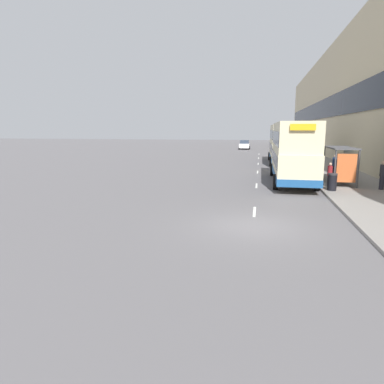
{
  "coord_description": "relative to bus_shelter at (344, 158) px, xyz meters",
  "views": [
    {
      "loc": [
        0.16,
        -13.48,
        3.85
      ],
      "look_at": [
        -5.68,
        15.95,
        -1.69
      ],
      "focal_mm": 32.0,
      "sensor_mm": 36.0,
      "label": 1
    }
  ],
  "objects": [
    {
      "name": "ground_plane",
      "position": [
        -5.77,
        -11.32,
        -1.88
      ],
      "size": [
        220.0,
        220.0,
        0.0
      ],
      "primitive_type": "plane",
      "color": "#5B595B"
    },
    {
      "name": "pavement",
      "position": [
        0.73,
        27.18,
        -1.81
      ],
      "size": [
        5.0,
        93.0,
        0.14
      ],
      "color": "gray",
      "rests_on": "ground_plane"
    },
    {
      "name": "terrace_facade",
      "position": [
        4.72,
        27.18,
        5.59
      ],
      "size": [
        3.1,
        93.0,
        14.94
      ],
      "color": "#C6B793",
      "rests_on": "ground_plane"
    },
    {
      "name": "lane_mark_0",
      "position": [
        -5.77,
        -8.83,
        -1.87
      ],
      "size": [
        0.12,
        2.0,
        0.01
      ],
      "color": "silver",
      "rests_on": "ground_plane"
    },
    {
      "name": "lane_mark_1",
      "position": [
        -5.77,
        -1.17,
        -1.87
      ],
      "size": [
        0.12,
        2.0,
        0.01
      ],
      "color": "silver",
      "rests_on": "ground_plane"
    },
    {
      "name": "lane_mark_2",
      "position": [
        -5.77,
        6.49,
        -1.87
      ],
      "size": [
        0.12,
        2.0,
        0.01
      ],
      "color": "silver",
      "rests_on": "ground_plane"
    },
    {
      "name": "lane_mark_3",
      "position": [
        -5.77,
        14.15,
        -1.87
      ],
      "size": [
        0.12,
        2.0,
        0.01
      ],
      "color": "silver",
      "rests_on": "ground_plane"
    },
    {
      "name": "lane_mark_4",
      "position": [
        -5.77,
        21.81,
        -1.87
      ],
      "size": [
        0.12,
        2.0,
        0.01
      ],
      "color": "silver",
      "rests_on": "ground_plane"
    },
    {
      "name": "lane_mark_5",
      "position": [
        -5.77,
        29.47,
        -1.87
      ],
      "size": [
        0.12,
        2.0,
        0.01
      ],
      "color": "silver",
      "rests_on": "ground_plane"
    },
    {
      "name": "bus_shelter",
      "position": [
        0.0,
        0.0,
        0.0
      ],
      "size": [
        1.6,
        4.2,
        2.48
      ],
      "color": "#4C4C51",
      "rests_on": "ground_plane"
    },
    {
      "name": "double_decker_bus_near",
      "position": [
        -3.3,
        0.76,
        0.41
      ],
      "size": [
        2.85,
        10.43,
        4.3
      ],
      "color": "beige",
      "rests_on": "ground_plane"
    },
    {
      "name": "double_decker_bus_ahead",
      "position": [
        -3.18,
        15.23,
        0.41
      ],
      "size": [
        2.85,
        10.83,
        4.3
      ],
      "color": "beige",
      "rests_on": "ground_plane"
    },
    {
      "name": "car_0",
      "position": [
        -8.6,
        42.1,
        -1.02
      ],
      "size": [
        2.08,
        3.91,
        1.73
      ],
      "rotation": [
        0.0,
        0.0,
        3.14
      ],
      "color": "silver",
      "rests_on": "ground_plane"
    },
    {
      "name": "pedestrian_at_shelter",
      "position": [
        0.16,
        3.66,
        -0.85
      ],
      "size": [
        0.34,
        0.34,
        1.73
      ],
      "color": "#23232D",
      "rests_on": "ground_plane"
    },
    {
      "name": "pedestrian_1",
      "position": [
        1.86,
        -1.99,
        -0.82
      ],
      "size": [
        0.35,
        0.35,
        1.78
      ],
      "color": "#23232D",
      "rests_on": "ground_plane"
    },
    {
      "name": "pedestrian_2",
      "position": [
        -1.14,
        -1.54,
        -0.93
      ],
      "size": [
        0.31,
        0.31,
        1.57
      ],
      "color": "#23232D",
      "rests_on": "ground_plane"
    },
    {
      "name": "litter_bin",
      "position": [
        -1.22,
        -2.92,
        -1.21
      ],
      "size": [
        0.55,
        0.55,
        1.05
      ],
      "color": "black",
      "rests_on": "ground_plane"
    }
  ]
}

